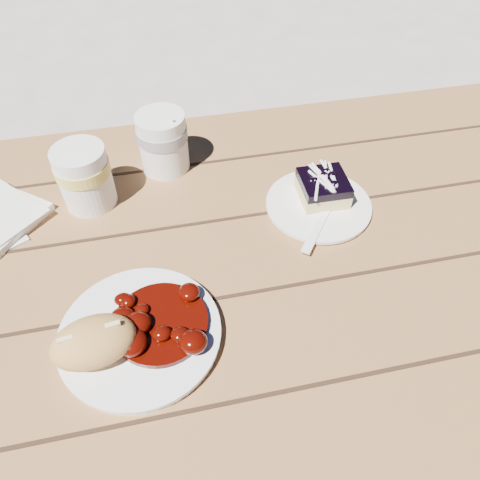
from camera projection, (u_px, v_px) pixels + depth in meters
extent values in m
plane|color=#AAA499|center=(321.00, 408.00, 1.35)|extent=(60.00, 60.00, 0.00)
cube|color=brown|center=(375.00, 241.00, 0.81)|extent=(2.00, 0.80, 0.05)
cube|color=brown|center=(272.00, 149.00, 1.44)|extent=(1.80, 0.25, 0.04)
cube|color=brown|center=(28.00, 239.00, 1.50)|extent=(0.06, 0.06, 0.42)
cube|color=brown|center=(478.00, 172.00, 1.73)|extent=(0.06, 0.06, 0.42)
cylinder|color=white|center=(140.00, 335.00, 0.65)|extent=(0.22, 0.22, 0.02)
ellipsoid|color=tan|center=(94.00, 342.00, 0.60)|extent=(0.12, 0.09, 0.06)
cylinder|color=white|center=(318.00, 206.00, 0.82)|extent=(0.18, 0.18, 0.01)
cube|color=#EFD682|center=(322.00, 192.00, 0.82)|extent=(0.08, 0.08, 0.03)
cube|color=black|center=(324.00, 182.00, 0.80)|extent=(0.08, 0.08, 0.02)
cylinder|color=white|center=(163.00, 142.00, 0.86)|extent=(0.09, 0.09, 0.11)
cylinder|color=white|center=(85.00, 177.00, 0.80)|extent=(0.09, 0.09, 0.11)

